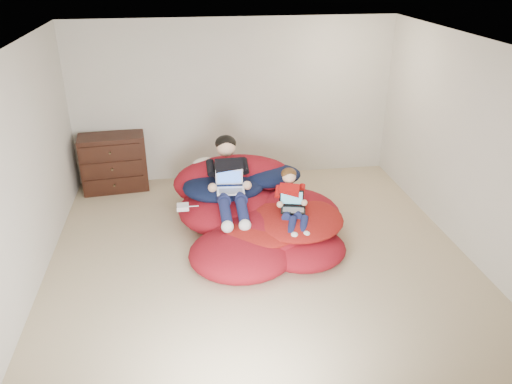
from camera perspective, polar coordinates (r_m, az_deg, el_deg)
name	(u,v)px	position (r m, az deg, el deg)	size (l,w,h in m)	color
room_shell	(259,240)	(6.01, 0.39, -5.55)	(5.10, 5.10, 2.77)	#C3AF8B
dresser	(114,163)	(7.94, -15.92, 3.25)	(1.01, 0.59, 0.87)	black
beanbag_pile	(257,213)	(6.53, 0.11, -2.41)	(2.19, 2.44, 0.85)	maroon
cream_pillow	(206,166)	(7.06, -5.76, 2.95)	(0.40, 0.26, 0.26)	#EEE5CF
older_boy	(229,177)	(6.48, -3.10, 1.76)	(0.39, 1.35, 0.81)	black
younger_boy	(292,199)	(6.15, 4.11, -0.82)	(0.34, 0.85, 0.60)	red
laptop_white	(230,185)	(6.40, -2.98, 0.84)	(0.37, 0.34, 0.25)	white
laptop_black	(292,204)	(6.13, 4.18, -1.43)	(0.34, 0.30, 0.22)	black
power_adapter	(183,207)	(6.40, -8.36, -1.70)	(0.15, 0.15, 0.06)	white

